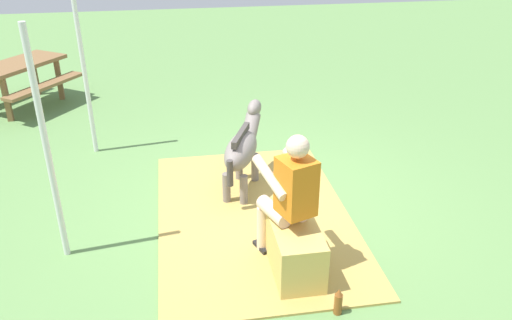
{
  "coord_description": "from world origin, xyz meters",
  "views": [
    {
      "loc": [
        -5.07,
        1.03,
        3.11
      ],
      "look_at": [
        -0.01,
        0.19,
        0.55
      ],
      "focal_mm": 36.73,
      "sensor_mm": 36.0,
      "label": 1
    }
  ],
  "objects_px": {
    "tent_pole_left": "(47,150)",
    "picnic_bench": "(19,73)",
    "soda_bottle": "(338,302)",
    "person_seated": "(289,194)",
    "tent_pole_right": "(84,72)",
    "pony_standing": "(243,147)",
    "hay_bale": "(295,251)"
  },
  "relations": [
    {
      "from": "hay_bale",
      "to": "soda_bottle",
      "type": "distance_m",
      "value": 0.64
    },
    {
      "from": "pony_standing",
      "to": "tent_pole_left",
      "type": "xyz_separation_m",
      "value": [
        -1.0,
        1.89,
        0.58
      ]
    },
    {
      "from": "pony_standing",
      "to": "tent_pole_left",
      "type": "relative_size",
      "value": 0.57
    },
    {
      "from": "pony_standing",
      "to": "tent_pole_left",
      "type": "height_order",
      "value": "tent_pole_left"
    },
    {
      "from": "tent_pole_left",
      "to": "pony_standing",
      "type": "bearing_deg",
      "value": -62.15
    },
    {
      "from": "pony_standing",
      "to": "soda_bottle",
      "type": "relative_size",
      "value": 5.01
    },
    {
      "from": "person_seated",
      "to": "tent_pole_right",
      "type": "height_order",
      "value": "tent_pole_right"
    },
    {
      "from": "hay_bale",
      "to": "picnic_bench",
      "type": "bearing_deg",
      "value": 34.7
    },
    {
      "from": "tent_pole_left",
      "to": "picnic_bench",
      "type": "relative_size",
      "value": 1.14
    },
    {
      "from": "tent_pole_left",
      "to": "picnic_bench",
      "type": "height_order",
      "value": "tent_pole_left"
    },
    {
      "from": "hay_bale",
      "to": "picnic_bench",
      "type": "relative_size",
      "value": 0.38
    },
    {
      "from": "hay_bale",
      "to": "soda_bottle",
      "type": "bearing_deg",
      "value": -157.92
    },
    {
      "from": "pony_standing",
      "to": "tent_pole_right",
      "type": "distance_m",
      "value": 2.37
    },
    {
      "from": "soda_bottle",
      "to": "picnic_bench",
      "type": "relative_size",
      "value": 0.13
    },
    {
      "from": "person_seated",
      "to": "pony_standing",
      "type": "relative_size",
      "value": 1.07
    },
    {
      "from": "picnic_bench",
      "to": "hay_bale",
      "type": "bearing_deg",
      "value": -145.3
    },
    {
      "from": "hay_bale",
      "to": "pony_standing",
      "type": "relative_size",
      "value": 0.59
    },
    {
      "from": "person_seated",
      "to": "soda_bottle",
      "type": "relative_size",
      "value": 5.37
    },
    {
      "from": "tent_pole_left",
      "to": "soda_bottle",
      "type": "bearing_deg",
      "value": -117.5
    },
    {
      "from": "tent_pole_left",
      "to": "tent_pole_right",
      "type": "relative_size",
      "value": 1.0
    },
    {
      "from": "soda_bottle",
      "to": "tent_pole_right",
      "type": "distance_m",
      "value": 4.39
    },
    {
      "from": "pony_standing",
      "to": "soda_bottle",
      "type": "height_order",
      "value": "pony_standing"
    },
    {
      "from": "soda_bottle",
      "to": "picnic_bench",
      "type": "bearing_deg",
      "value": 33.52
    },
    {
      "from": "tent_pole_right",
      "to": "person_seated",
      "type": "bearing_deg",
      "value": -144.19
    },
    {
      "from": "pony_standing",
      "to": "picnic_bench",
      "type": "relative_size",
      "value": 0.65
    },
    {
      "from": "tent_pole_left",
      "to": "tent_pole_right",
      "type": "xyz_separation_m",
      "value": [
        2.36,
        -0.03,
        0.0
      ]
    },
    {
      "from": "pony_standing",
      "to": "tent_pole_right",
      "type": "relative_size",
      "value": 0.57
    },
    {
      "from": "soda_bottle",
      "to": "person_seated",
      "type": "bearing_deg",
      "value": 20.43
    },
    {
      "from": "pony_standing",
      "to": "tent_pole_left",
      "type": "bearing_deg",
      "value": 117.85
    },
    {
      "from": "hay_bale",
      "to": "person_seated",
      "type": "relative_size",
      "value": 0.55
    },
    {
      "from": "hay_bale",
      "to": "tent_pole_left",
      "type": "relative_size",
      "value": 0.33
    },
    {
      "from": "person_seated",
      "to": "tent_pole_left",
      "type": "height_order",
      "value": "tent_pole_left"
    }
  ]
}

